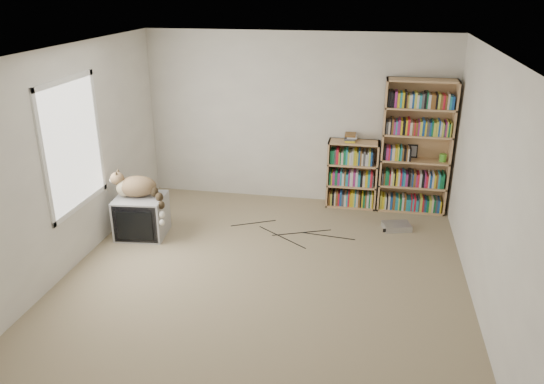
% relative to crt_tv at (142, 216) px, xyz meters
% --- Properties ---
extents(floor, '(4.50, 5.00, 0.01)m').
position_rel_crt_tv_xyz_m(floor, '(1.80, -0.85, -0.27)').
color(floor, '#9A8868').
rests_on(floor, ground).
extents(wall_back, '(4.50, 0.02, 2.50)m').
position_rel_crt_tv_xyz_m(wall_back, '(1.80, 1.65, 0.98)').
color(wall_back, beige).
rests_on(wall_back, floor).
extents(wall_front, '(4.50, 0.02, 2.50)m').
position_rel_crt_tv_xyz_m(wall_front, '(1.80, -3.35, 0.98)').
color(wall_front, beige).
rests_on(wall_front, floor).
extents(wall_left, '(0.02, 5.00, 2.50)m').
position_rel_crt_tv_xyz_m(wall_left, '(-0.45, -0.85, 0.98)').
color(wall_left, beige).
rests_on(wall_left, floor).
extents(wall_right, '(0.02, 5.00, 2.50)m').
position_rel_crt_tv_xyz_m(wall_right, '(4.05, -0.85, 0.98)').
color(wall_right, beige).
rests_on(wall_right, floor).
extents(ceiling, '(4.50, 5.00, 0.02)m').
position_rel_crt_tv_xyz_m(ceiling, '(1.80, -0.85, 2.23)').
color(ceiling, white).
rests_on(ceiling, wall_back).
extents(window, '(0.02, 1.22, 1.52)m').
position_rel_crt_tv_xyz_m(window, '(-0.44, -0.65, 1.13)').
color(window, white).
rests_on(window, wall_left).
extents(crt_tv, '(0.67, 0.62, 0.54)m').
position_rel_crt_tv_xyz_m(crt_tv, '(0.00, 0.00, 0.00)').
color(crt_tv, '#9D9DA0').
rests_on(crt_tv, floor).
extents(cat, '(0.80, 0.53, 0.60)m').
position_rel_crt_tv_xyz_m(cat, '(0.02, -0.01, 0.37)').
color(cat, '#3C2918').
rests_on(cat, crt_tv).
extents(bookcase_tall, '(0.96, 0.30, 1.91)m').
position_rel_crt_tv_xyz_m(bookcase_tall, '(3.52, 1.51, 0.64)').
color(bookcase_tall, tan).
rests_on(bookcase_tall, floor).
extents(bookcase_short, '(0.73, 0.30, 1.00)m').
position_rel_crt_tv_xyz_m(bookcase_short, '(2.66, 1.51, 0.20)').
color(bookcase_short, tan).
rests_on(bookcase_short, floor).
extents(book_stack, '(0.18, 0.24, 0.10)m').
position_rel_crt_tv_xyz_m(book_stack, '(2.62, 1.52, 0.78)').
color(book_stack, red).
rests_on(book_stack, bookcase_short).
extents(green_mug, '(0.10, 0.10, 0.11)m').
position_rel_crt_tv_xyz_m(green_mug, '(3.90, 1.49, 0.57)').
color(green_mug, '#54B132').
rests_on(green_mug, bookcase_tall).
extents(framed_print, '(0.14, 0.05, 0.19)m').
position_rel_crt_tv_xyz_m(framed_print, '(3.49, 1.59, 0.61)').
color(framed_print, black).
rests_on(framed_print, bookcase_tall).
extents(dvd_player, '(0.41, 0.34, 0.08)m').
position_rel_crt_tv_xyz_m(dvd_player, '(3.31, 0.78, -0.23)').
color(dvd_player, '#B4B4B9').
rests_on(dvd_player, floor).
extents(wall_outlet, '(0.01, 0.08, 0.13)m').
position_rel_crt_tv_xyz_m(wall_outlet, '(-0.44, 0.34, 0.05)').
color(wall_outlet, silver).
rests_on(wall_outlet, wall_left).
extents(floor_cables, '(1.20, 0.70, 0.01)m').
position_rel_crt_tv_xyz_m(floor_cables, '(1.95, 0.38, -0.26)').
color(floor_cables, black).
rests_on(floor_cables, floor).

